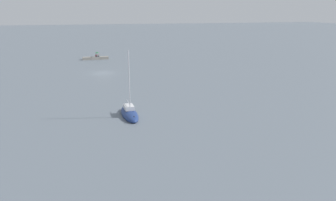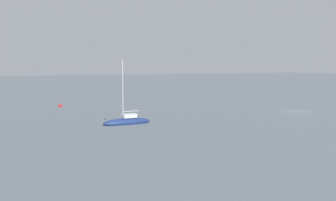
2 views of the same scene
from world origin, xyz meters
TOP-DOWN VIEW (x-y plane):
  - ground_plane at (0.00, 0.00)m, footprint 500.00×500.00m
  - sailboat_navy_outer at (-0.48, 30.13)m, footprint 1.93×6.45m
  - mooring_buoy_near at (25.77, 31.60)m, footprint 0.68×0.68m

SIDE VIEW (x-z plane):
  - ground_plane at x=0.00m, z-range 0.00..0.00m
  - mooring_buoy_near at x=25.77m, z-range -0.22..0.46m
  - sailboat_navy_outer at x=-0.48m, z-range -3.91..4.54m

